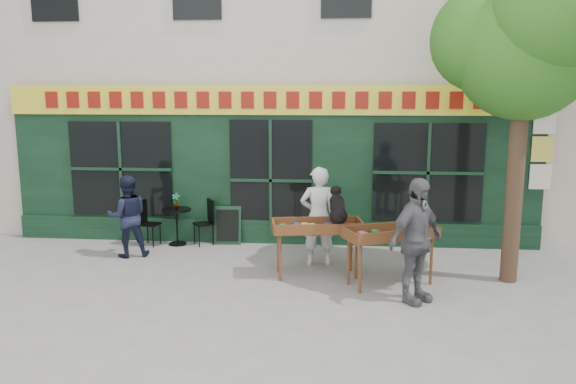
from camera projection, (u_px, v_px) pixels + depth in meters
The scene contains 14 objects.
ground at pixel (255, 279), 9.62m from camera, with size 80.00×80.00×0.00m, color slate.
building at pixel (287, 21), 14.60m from camera, with size 14.00×7.26×10.00m.
street_tree at pixel (527, 31), 8.86m from camera, with size 3.05×2.90×5.60m.
book_cart_center at pixel (317, 230), 9.65m from camera, with size 1.58×0.86×0.99m.
dog at pixel (338, 204), 9.49m from camera, with size 0.34×0.60×0.60m, color black, non-canonical shape.
woman at pixel (318, 216), 10.27m from camera, with size 0.67×0.44×1.83m, color silver.
book_cart_right at pixel (391, 236), 9.21m from camera, with size 1.62×1.18×0.99m.
man_right at pixel (416, 241), 8.42m from camera, with size 1.12×0.47×1.92m, color #505155.
bistro_table at pixel (177, 219), 11.69m from camera, with size 0.60×0.60×0.76m.
bistro_chair_left at pixel (146, 219), 11.66m from camera, with size 0.43×0.43×0.95m.
bistro_chair_right at pixel (207, 218), 11.73m from camera, with size 0.50×0.50×0.95m.
potted_plant at pixel (176, 201), 11.62m from camera, with size 0.17×0.12×0.33m, color gray.
man_left at pixel (128, 216), 10.82m from camera, with size 0.78×0.60×1.60m, color black.
chalkboard at pixel (228, 225), 11.78m from camera, with size 0.57×0.23×0.79m.
Camera 1 is at (1.39, -9.12, 3.17)m, focal length 35.00 mm.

